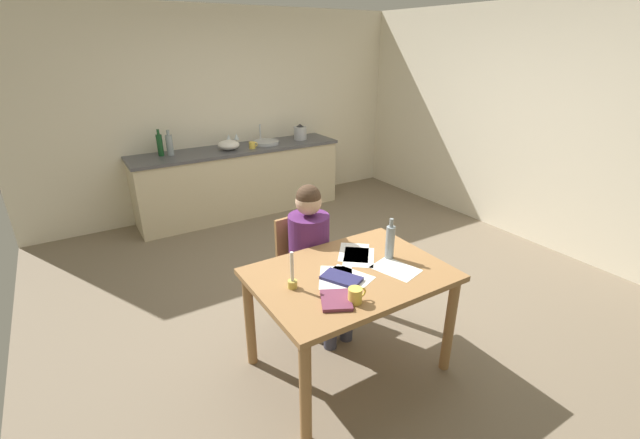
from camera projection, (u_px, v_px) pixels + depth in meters
ground_plane at (331, 287)px, 4.05m from camera, size 5.20×5.20×0.04m
wall_back at (225, 113)px, 5.57m from camera, size 5.20×0.12×2.60m
wall_right at (521, 124)px, 4.80m from camera, size 0.12×5.20×2.60m
kitchen_counter at (240, 180)px, 5.62m from camera, size 2.73×0.64×0.90m
dining_table at (350, 287)px, 2.79m from camera, size 1.27×0.90×0.77m
chair_at_table at (304, 264)px, 3.41m from camera, size 0.43×0.43×0.88m
person_seated at (314, 251)px, 3.23m from camera, size 0.35×0.61×1.19m
coffee_mug at (356, 295)px, 2.41m from camera, size 0.12×0.08×0.09m
candlestick at (292, 278)px, 2.55m from camera, size 0.06×0.06×0.25m
book_magazine at (336, 300)px, 2.43m from camera, size 0.25×0.26×0.02m
book_cookery at (341, 278)px, 2.65m from camera, size 0.24×0.28×0.02m
paper_letter at (348, 277)px, 2.69m from camera, size 0.31×0.35×0.00m
paper_bill at (354, 252)px, 3.00m from camera, size 0.35×0.36×0.00m
paper_envelope at (359, 257)px, 2.94m from camera, size 0.35×0.36×0.00m
paper_receipt at (396, 269)px, 2.78m from camera, size 0.28×0.34×0.00m
paper_notice at (336, 278)px, 2.68m from camera, size 0.34×0.36×0.00m
wine_bottle_on_table at (390, 242)px, 2.88m from camera, size 0.06×0.06×0.30m
sink_unit at (265, 142)px, 5.63m from camera, size 0.36×0.36×0.24m
bottle_oil at (160, 145)px, 5.00m from camera, size 0.07×0.07×0.32m
bottle_vinegar at (170, 145)px, 5.03m from camera, size 0.08×0.08×0.30m
mixing_bowl at (229, 145)px, 5.31m from camera, size 0.27×0.27×0.12m
stovetop_kettle at (300, 133)px, 5.86m from camera, size 0.18×0.18×0.22m
wine_glass_near_sink at (236, 137)px, 5.54m from camera, size 0.07×0.07×0.15m
wine_glass_by_kettle at (229, 138)px, 5.49m from camera, size 0.07×0.07×0.15m
teacup_on_counter at (252, 145)px, 5.38m from camera, size 0.12×0.08×0.09m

